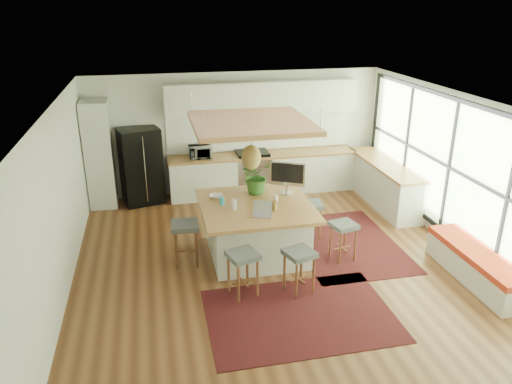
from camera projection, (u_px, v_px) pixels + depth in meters
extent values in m
plane|color=#4F2A16|center=(274.00, 262.00, 8.24)|extent=(7.00, 7.00, 0.00)
plane|color=white|center=(276.00, 103.00, 7.25)|extent=(7.00, 7.00, 0.00)
plane|color=beige|center=(236.00, 133.00, 10.92)|extent=(6.50, 0.00, 6.50)
plane|color=beige|center=(368.00, 318.00, 4.56)|extent=(6.50, 0.00, 6.50)
plane|color=beige|center=(59.00, 205.00, 7.10)|extent=(0.00, 7.00, 7.00)
plane|color=beige|center=(458.00, 173.00, 8.39)|extent=(0.00, 7.00, 7.00)
cube|color=beige|center=(99.00, 155.00, 10.13)|extent=(0.55, 0.60, 2.25)
cube|color=beige|center=(263.00, 174.00, 11.08)|extent=(4.20, 0.60, 0.88)
cube|color=brown|center=(263.00, 155.00, 10.91)|extent=(4.24, 0.64, 0.05)
cube|color=white|center=(260.00, 132.00, 11.02)|extent=(4.20, 0.02, 0.80)
cube|color=beige|center=(262.00, 98.00, 10.58)|extent=(4.20, 0.34, 0.70)
cube|color=beige|center=(383.00, 184.00, 10.47)|extent=(0.60, 2.50, 0.88)
cube|color=brown|center=(386.00, 164.00, 10.31)|extent=(0.64, 2.54, 0.05)
cube|color=black|center=(300.00, 315.00, 6.85)|extent=(2.60, 1.80, 0.01)
cube|color=black|center=(345.00, 243.00, 8.87)|extent=(1.80, 2.60, 0.01)
imported|color=#A5A5AA|center=(200.00, 151.00, 10.57)|extent=(0.49, 0.28, 0.32)
imported|color=#1E4C19|center=(257.00, 179.00, 8.60)|extent=(0.79, 0.82, 0.50)
imported|color=white|center=(216.00, 196.00, 8.45)|extent=(0.27, 0.27, 0.05)
cylinder|color=#309AC0|center=(222.00, 199.00, 8.14)|extent=(0.07, 0.07, 0.19)
cylinder|color=silver|center=(234.00, 204.00, 7.94)|extent=(0.07, 0.07, 0.19)
cylinder|color=olive|center=(275.00, 205.00, 7.93)|extent=(0.07, 0.07, 0.19)
cylinder|color=white|center=(275.00, 196.00, 8.27)|extent=(0.07, 0.07, 0.19)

